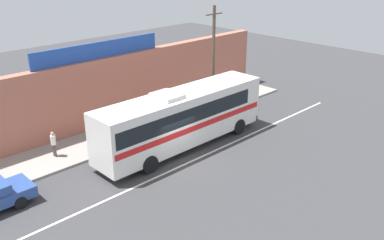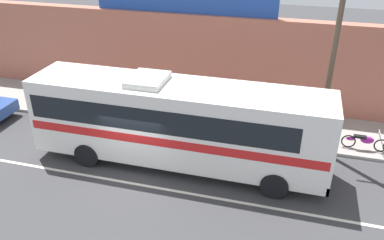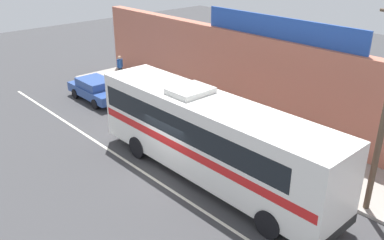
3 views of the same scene
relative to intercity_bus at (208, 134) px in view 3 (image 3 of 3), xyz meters
The scene contains 11 objects.
ground_plane 2.70m from the intercity_bus, 144.14° to the right, with size 70.00×70.00×0.00m, color #3A3A3D.
sidewalk_slab 4.84m from the intercity_bus, 108.53° to the left, with size 30.00×3.60×0.14m, color gray.
storefront_facade 6.50m from the intercity_bus, 102.49° to the left, with size 30.00×0.70×4.80m, color #B26651.
storefront_billboard 7.30m from the intercity_bus, 103.44° to the left, with size 9.47×0.12×1.10m, color #234CAD.
road_center_stripe 3.08m from the intercity_bus, 127.72° to the right, with size 30.00×0.14×0.01m, color silver.
intercity_bus is the anchor object (origin of this frame).
parked_car 11.52m from the intercity_bus, behind, with size 4.29×1.88×1.37m.
motorcycle_blue 5.46m from the intercity_bus, 37.83° to the left, with size 1.93×0.56×0.94m.
pedestrian_far_left 4.06m from the intercity_bus, 78.12° to the left, with size 0.30×0.48×1.61m.
pedestrian_by_curb 7.69m from the intercity_bus, 147.46° to the left, with size 0.30×0.48×1.57m.
pedestrian_near_shop 14.43m from the intercity_bus, 161.49° to the left, with size 0.30×0.48×1.70m.
Camera 3 is at (12.18, -9.73, 9.42)m, focal length 38.44 mm.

